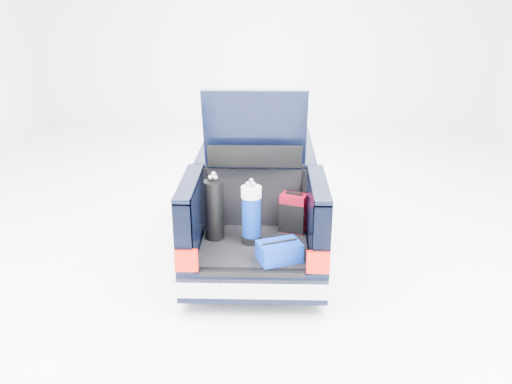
{
  "coord_description": "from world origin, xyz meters",
  "views": [
    {
      "loc": [
        0.19,
        -7.54,
        3.62
      ],
      "look_at": [
        0.0,
        -0.5,
        0.92
      ],
      "focal_mm": 38.0,
      "sensor_mm": 36.0,
      "label": 1
    }
  ],
  "objects_px": {
    "car": "(257,193)",
    "blue_golf_bag": "(251,214)",
    "red_suitcase": "(293,213)",
    "black_golf_bag": "(214,210)",
    "blue_duffel": "(279,251)"
  },
  "relations": [
    {
      "from": "car",
      "to": "blue_golf_bag",
      "type": "xyz_separation_m",
      "value": [
        -0.03,
        -1.53,
        0.31
      ]
    },
    {
      "from": "red_suitcase",
      "to": "car",
      "type": "bearing_deg",
      "value": 132.27
    },
    {
      "from": "black_golf_bag",
      "to": "blue_golf_bag",
      "type": "distance_m",
      "value": 0.48
    },
    {
      "from": "car",
      "to": "blue_duffel",
      "type": "height_order",
      "value": "car"
    },
    {
      "from": "red_suitcase",
      "to": "blue_golf_bag",
      "type": "distance_m",
      "value": 0.64
    },
    {
      "from": "red_suitcase",
      "to": "blue_duffel",
      "type": "distance_m",
      "value": 0.85
    },
    {
      "from": "blue_golf_bag",
      "to": "blue_duffel",
      "type": "relative_size",
      "value": 1.48
    },
    {
      "from": "red_suitcase",
      "to": "blue_golf_bag",
      "type": "xyz_separation_m",
      "value": [
        -0.53,
        -0.34,
        0.12
      ]
    },
    {
      "from": "red_suitcase",
      "to": "black_golf_bag",
      "type": "relative_size",
      "value": 0.63
    },
    {
      "from": "black_golf_bag",
      "to": "blue_golf_bag",
      "type": "xyz_separation_m",
      "value": [
        0.47,
        -0.1,
        -0.01
      ]
    },
    {
      "from": "black_golf_bag",
      "to": "blue_golf_bag",
      "type": "bearing_deg",
      "value": -9.84
    },
    {
      "from": "black_golf_bag",
      "to": "red_suitcase",
      "type": "bearing_deg",
      "value": 15.8
    },
    {
      "from": "car",
      "to": "red_suitcase",
      "type": "relative_size",
      "value": 8.61
    },
    {
      "from": "black_golf_bag",
      "to": "blue_golf_bag",
      "type": "relative_size",
      "value": 1.03
    },
    {
      "from": "car",
      "to": "black_golf_bag",
      "type": "bearing_deg",
      "value": -109.35
    }
  ]
}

